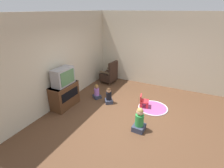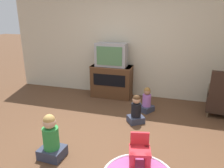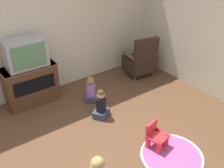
{
  "view_description": "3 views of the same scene",
  "coord_description": "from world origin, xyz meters",
  "px_view_note": "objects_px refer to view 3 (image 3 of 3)",
  "views": [
    {
      "loc": [
        -4.16,
        -1.53,
        2.96
      ],
      "look_at": [
        0.18,
        0.58,
        0.87
      ],
      "focal_mm": 28.0,
      "sensor_mm": 36.0,
      "label": 1
    },
    {
      "loc": [
        1.12,
        -2.84,
        1.99
      ],
      "look_at": [
        0.07,
        0.71,
        0.77
      ],
      "focal_mm": 35.0,
      "sensor_mm": 36.0,
      "label": 2
    },
    {
      "loc": [
        -1.58,
        -2.37,
        2.93
      ],
      "look_at": [
        0.48,
        0.5,
        0.85
      ],
      "focal_mm": 42.0,
      "sensor_mm": 36.0,
      "label": 3
    }
  ],
  "objects_px": {
    "yellow_kid_chair": "(156,137)",
    "child_watching_left": "(91,90)",
    "tv_cabinet": "(31,84)",
    "child_watching_right": "(101,105)",
    "television": "(26,53)",
    "black_armchair": "(141,61)"
  },
  "relations": [
    {
      "from": "child_watching_left",
      "to": "child_watching_right",
      "type": "bearing_deg",
      "value": -160.14
    },
    {
      "from": "television",
      "to": "child_watching_right",
      "type": "xyz_separation_m",
      "value": [
        0.82,
        -1.15,
        -0.81
      ]
    },
    {
      "from": "television",
      "to": "black_armchair",
      "type": "bearing_deg",
      "value": -8.31
    },
    {
      "from": "tv_cabinet",
      "to": "child_watching_right",
      "type": "height_order",
      "value": "tv_cabinet"
    },
    {
      "from": "yellow_kid_chair",
      "to": "child_watching_left",
      "type": "bearing_deg",
      "value": 82.0
    },
    {
      "from": "tv_cabinet",
      "to": "child_watching_right",
      "type": "bearing_deg",
      "value": -54.98
    },
    {
      "from": "television",
      "to": "child_watching_left",
      "type": "height_order",
      "value": "television"
    },
    {
      "from": "yellow_kid_chair",
      "to": "black_armchair",
      "type": "bearing_deg",
      "value": 42.2
    },
    {
      "from": "child_watching_left",
      "to": "child_watching_right",
      "type": "relative_size",
      "value": 0.96
    },
    {
      "from": "tv_cabinet",
      "to": "yellow_kid_chair",
      "type": "bearing_deg",
      "value": -64.84
    },
    {
      "from": "television",
      "to": "child_watching_left",
      "type": "bearing_deg",
      "value": -32.36
    },
    {
      "from": "television",
      "to": "child_watching_right",
      "type": "distance_m",
      "value": 1.62
    },
    {
      "from": "black_armchair",
      "to": "child_watching_left",
      "type": "distance_m",
      "value": 1.52
    },
    {
      "from": "child_watching_right",
      "to": "child_watching_left",
      "type": "bearing_deg",
      "value": 41.7
    },
    {
      "from": "tv_cabinet",
      "to": "yellow_kid_chair",
      "type": "relative_size",
      "value": 2.39
    },
    {
      "from": "yellow_kid_chair",
      "to": "child_watching_right",
      "type": "distance_m",
      "value": 1.17
    },
    {
      "from": "black_armchair",
      "to": "child_watching_right",
      "type": "height_order",
      "value": "black_armchair"
    },
    {
      "from": "black_armchair",
      "to": "television",
      "type": "bearing_deg",
      "value": -0.65
    },
    {
      "from": "black_armchair",
      "to": "child_watching_right",
      "type": "distance_m",
      "value": 1.8
    },
    {
      "from": "tv_cabinet",
      "to": "black_armchair",
      "type": "relative_size",
      "value": 1.03
    },
    {
      "from": "tv_cabinet",
      "to": "black_armchair",
      "type": "xyz_separation_m",
      "value": [
        2.44,
        -0.39,
        -0.04
      ]
    },
    {
      "from": "child_watching_left",
      "to": "child_watching_right",
      "type": "height_order",
      "value": "child_watching_right"
    }
  ]
}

